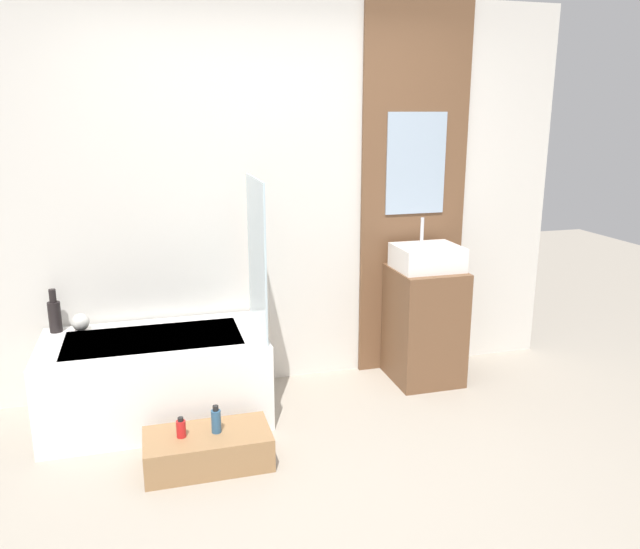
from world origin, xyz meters
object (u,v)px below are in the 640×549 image
object	(u,v)px
sink	(427,257)
bottle_soap_primary	(181,428)
wooden_step_bench	(208,449)
vase_tall_dark	(55,315)
bottle_soap_secondary	(216,420)
vase_round_light	(80,322)
bathtub	(156,378)

from	to	relation	value
sink	bottle_soap_primary	size ratio (longest dim) A/B	3.85
wooden_step_bench	sink	xyz separation A→B (m)	(1.60, 0.74, 0.80)
vase_tall_dark	bottle_soap_secondary	world-z (taller)	vase_tall_dark
vase_round_light	bottle_soap_secondary	size ratio (longest dim) A/B	0.70
vase_round_light	bottle_soap_primary	world-z (taller)	vase_round_light
bottle_soap_secondary	vase_round_light	bearing A→B (deg)	129.15
bathtub	wooden_step_bench	distance (m)	0.70
sink	vase_round_light	bearing A→B (deg)	176.00
wooden_step_bench	bottle_soap_primary	bearing A→B (deg)	180.00
vase_tall_dark	bottle_soap_primary	xyz separation A→B (m)	(0.69, -0.91, -0.40)
bathtub	bottle_soap_secondary	size ratio (longest dim) A/B	8.63
vase_round_light	bottle_soap_secondary	world-z (taller)	vase_round_light
bottle_soap_primary	bottle_soap_secondary	xyz separation A→B (m)	(0.19, 0.00, 0.02)
wooden_step_bench	vase_tall_dark	size ratio (longest dim) A/B	2.45
bottle_soap_secondary	sink	bearing A→B (deg)	25.42
sink	bottle_soap_primary	bearing A→B (deg)	-157.00
bathtub	vase_round_light	world-z (taller)	vase_round_light
wooden_step_bench	vase_round_light	bearing A→B (deg)	127.16
bathtub	bottle_soap_primary	size ratio (longest dim) A/B	11.89
vase_round_light	sink	bearing A→B (deg)	-4.00
bathtub	vase_tall_dark	bearing A→B (deg)	154.68
bathtub	sink	bearing A→B (deg)	3.08
vase_tall_dark	bathtub	bearing A→B (deg)	-25.32
sink	wooden_step_bench	bearing A→B (deg)	-155.29
bathtub	bottle_soap_secondary	bearing A→B (deg)	-65.13
wooden_step_bench	sink	distance (m)	1.94
bathtub	bottle_soap_primary	distance (m)	0.65
vase_tall_dark	vase_round_light	bearing A→B (deg)	-6.29
bathtub	vase_round_light	distance (m)	0.60
vase_tall_dark	bottle_soap_secondary	distance (m)	1.32
bathtub	vase_round_light	size ratio (longest dim) A/B	12.31
vase_tall_dark	bottle_soap_secondary	size ratio (longest dim) A/B	1.78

